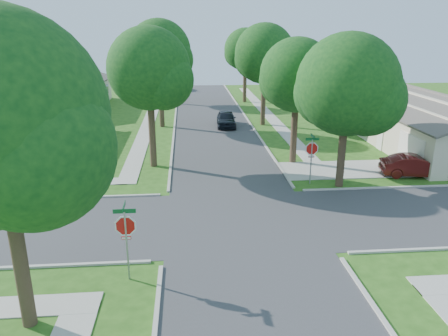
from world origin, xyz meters
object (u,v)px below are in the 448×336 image
tree_ne_corner (348,89)px  house_ne_far (350,94)px  tree_w_far (166,56)px  car_curb_east (226,119)px  tree_e_mid (265,56)px  house_ne_near (437,131)px  house_nw_far (66,94)px  tree_sw_corner (1,128)px  house_nw_near (9,127)px  tree_w_near (150,72)px  car_driveway (415,166)px  stop_sign_sw (126,229)px  stop_sign_ne (312,151)px  tree_e_far (246,52)px  car_curb_west (180,85)px  tree_e_near (297,79)px  tree_w_mid (160,54)px

tree_ne_corner → house_ne_far: 26.91m
tree_w_far → car_curb_east: size_ratio=1.89×
tree_e_mid → tree_w_far: tree_e_mid is taller
house_ne_near → house_nw_far: (-31.98, 21.00, 0.00)m
tree_sw_corner → house_ne_far: tree_sw_corner is taller
tree_w_far → house_ne_far: 21.61m
tree_w_far → house_nw_near: size_ratio=0.59×
tree_w_near → car_driveway: tree_w_near is taller
stop_sign_sw → tree_w_far: 38.86m
stop_sign_ne → tree_e_far: 29.57m
stop_sign_ne → car_curb_east: (-3.50, 15.84, -1.31)m
tree_ne_corner → house_ne_far: (9.63, 24.79, -4.08)m
tree_e_mid → house_nw_near: (-20.75, -6.01, -4.74)m
house_nw_near → car_driveway: house_nw_near is taller
house_nw_far → car_curb_west: house_nw_far is taller
stop_sign_ne → car_driveway: stop_sign_ne is taller
stop_sign_ne → tree_e_mid: tree_e_mid is taller
tree_e_near → car_curb_east: size_ratio=1.95×
tree_ne_corner → stop_sign_sw: bearing=-141.2°
tree_w_far → car_curb_west: size_ratio=1.90×
stop_sign_sw → house_ne_far: bearing=58.4°
tree_e_mid → tree_w_mid: size_ratio=0.96×
tree_w_far → house_nw_far: (-11.34, -2.01, -3.99)m
car_curb_west → tree_w_far: bearing=76.6°
tree_sw_corner → house_ne_near: (23.43, 17.99, -4.75)m
tree_w_near → car_curb_east: 14.01m
house_ne_near → car_curb_west: bearing=118.9°
tree_sw_corner → house_nw_near: tree_sw_corner is taller
tree_w_near → house_nw_near: tree_w_near is taller
house_ne_near → house_ne_far: (0.00, 18.00, 0.00)m
tree_w_near → tree_w_mid: 12.01m
stop_sign_sw → car_driveway: size_ratio=0.74×
tree_w_far → car_curb_west: (1.45, 11.80, -4.89)m
tree_e_far → house_ne_far: tree_e_far is taller
tree_e_mid → house_ne_near: size_ratio=0.68×
car_curb_west → tree_e_near: bearing=95.8°
tree_w_far → house_nw_far: size_ratio=0.59×
house_ne_far → car_curb_east: 17.06m
tree_e_mid → tree_w_far: bearing=125.9°
house_ne_far → car_curb_west: size_ratio=3.22×
tree_e_far → tree_ne_corner: tree_e_far is taller
stop_sign_ne → tree_w_mid: size_ratio=0.31×
house_nw_near → tree_e_far: bearing=42.5°
tree_w_mid → house_nw_far: (-11.35, 10.99, -4.97)m
tree_e_near → tree_ne_corner: size_ratio=0.96×
car_curb_west → house_nw_near: bearing=61.1°
car_curb_west → tree_e_mid: bearing=101.4°
tree_sw_corner → tree_w_near: bearing=80.1°
tree_sw_corner → house_nw_near: size_ratio=0.70×
tree_ne_corner → house_nw_far: bearing=128.8°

